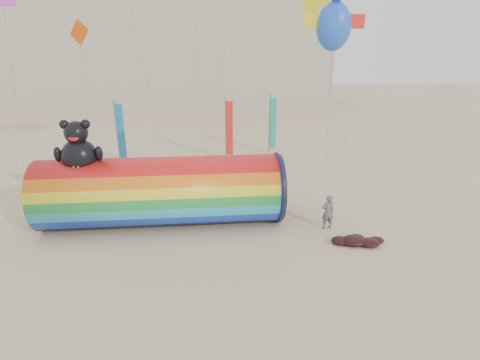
{
  "coord_description": "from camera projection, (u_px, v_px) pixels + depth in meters",
  "views": [
    {
      "loc": [
        -1.33,
        -17.1,
        9.02
      ],
      "look_at": [
        0.5,
        1.5,
        2.4
      ],
      "focal_mm": 28.0,
      "sensor_mm": 36.0,
      "label": 1
    }
  ],
  "objects": [
    {
      "name": "festival_banners",
      "position": [
        209.0,
        128.0,
        31.58
      ],
      "size": [
        13.45,
        2.33,
        5.2
      ],
      "color": "#59595E",
      "rests_on": "ground"
    },
    {
      "name": "hotel_building",
      "position": [
        131.0,
        39.0,
        57.74
      ],
      "size": [
        60.4,
        15.4,
        20.6
      ],
      "color": "#B7AD99",
      "rests_on": "ground"
    },
    {
      "name": "windsock_assembly",
      "position": [
        162.0,
        190.0,
        19.8
      ],
      "size": [
        12.62,
        3.84,
        5.82
      ],
      "color": "red",
      "rests_on": "ground"
    },
    {
      "name": "kite_handler",
      "position": [
        328.0,
        212.0,
        19.51
      ],
      "size": [
        0.73,
        0.54,
        1.85
      ],
      "primitive_type": "imported",
      "rotation": [
        0.0,
        0.0,
        3.29
      ],
      "color": "#53555A",
      "rests_on": "ground"
    },
    {
      "name": "fabric_bundle",
      "position": [
        357.0,
        241.0,
        18.16
      ],
      "size": [
        2.62,
        1.35,
        0.41
      ],
      "color": "#36090F",
      "rests_on": "ground"
    },
    {
      "name": "ground",
      "position": [
        233.0,
        234.0,
        19.18
      ],
      "size": [
        160.0,
        160.0,
        0.0
      ],
      "primitive_type": "plane",
      "color": "#CCB58C",
      "rests_on": "ground"
    }
  ]
}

